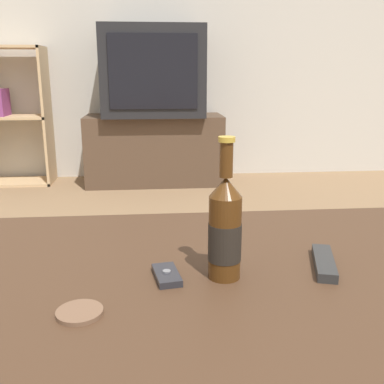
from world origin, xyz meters
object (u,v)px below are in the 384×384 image
at_px(bookshelf, 10,114).
at_px(cell_phone, 167,275).
at_px(remote_control, 324,263).
at_px(television, 153,72).
at_px(beer_bottle, 225,229).
at_px(tv_stand, 155,150).

relative_size(bookshelf, cell_phone, 10.56).
bearing_deg(remote_control, bookshelf, 133.30).
bearing_deg(bookshelf, television, -4.35).
height_order(television, bookshelf, television).
bearing_deg(remote_control, beer_bottle, -157.06).
bearing_deg(tv_stand, cell_phone, -89.91).
bearing_deg(bookshelf, cell_phone, -68.19).
height_order(bookshelf, beer_bottle, bookshelf).
distance_m(bookshelf, remote_control, 3.15).
height_order(bookshelf, cell_phone, bookshelf).
xyz_separation_m(television, remote_control, (0.34, -2.71, -0.39)).
relative_size(bookshelf, beer_bottle, 3.70).
distance_m(television, remote_control, 2.76).
bearing_deg(tv_stand, beer_bottle, -87.47).
relative_size(television, cell_phone, 7.58).
distance_m(television, cell_phone, 2.76).
xyz_separation_m(cell_phone, remote_control, (0.34, 0.02, 0.00)).
xyz_separation_m(tv_stand, television, (-0.00, -0.00, 0.60)).
height_order(television, remote_control, television).
xyz_separation_m(bookshelf, remote_control, (1.47, -2.79, -0.07)).
bearing_deg(bookshelf, beer_bottle, -66.20).
bearing_deg(cell_phone, beer_bottle, -11.05).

